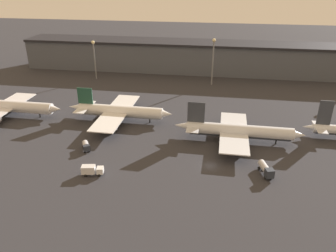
# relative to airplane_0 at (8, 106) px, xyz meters

# --- Properties ---
(ground) EXTENTS (600.00, 600.00, 0.00)m
(ground) POSITION_rel_airplane_0_xyz_m (82.01, -25.75, -3.85)
(ground) COLOR #2D2D33
(terminal_building) EXTENTS (223.28, 20.56, 17.09)m
(terminal_building) POSITION_rel_airplane_0_xyz_m (82.01, 75.49, 4.75)
(terminal_building) COLOR #4C515B
(terminal_building) RESTS_ON ground
(airplane_0) EXTENTS (45.49, 31.41, 14.92)m
(airplane_0) POSITION_rel_airplane_0_xyz_m (0.00, 0.00, 0.00)
(airplane_0) COLOR silver
(airplane_0) RESTS_ON ground
(airplane_1) EXTENTS (41.58, 36.79, 12.52)m
(airplane_1) POSITION_rel_airplane_0_xyz_m (45.74, 2.09, -0.08)
(airplane_1) COLOR white
(airplane_1) RESTS_ON ground
(airplane_2) EXTENTS (43.92, 31.76, 13.32)m
(airplane_2) POSITION_rel_airplane_0_xyz_m (90.60, -8.21, -0.09)
(airplane_2) COLOR silver
(airplane_2) RESTS_ON ground
(service_vehicle_0) EXTENTS (6.39, 3.18, 3.02)m
(service_vehicle_0) POSITION_rel_airplane_0_xyz_m (48.89, -35.92, -2.14)
(service_vehicle_0) COLOR white
(service_vehicle_0) RESTS_ON ground
(service_vehicle_3) EXTENTS (4.05, 7.58, 3.25)m
(service_vehicle_3) POSITION_rel_airplane_0_xyz_m (98.04, -27.80, -2.09)
(service_vehicle_3) COLOR #282D38
(service_vehicle_3) RESTS_ON ground
(service_vehicle_4) EXTENTS (3.98, 4.99, 2.59)m
(service_vehicle_4) POSITION_rel_airplane_0_xyz_m (41.71, -22.35, -2.33)
(service_vehicle_4) COLOR #282D38
(service_vehicle_4) RESTS_ON ground
(lamp_post_0) EXTENTS (1.80, 1.80, 20.40)m
(lamp_post_0) POSITION_rel_airplane_0_xyz_m (17.43, 52.81, 9.48)
(lamp_post_0) COLOR slate
(lamp_post_0) RESTS_ON ground
(lamp_post_1) EXTENTS (1.80, 1.80, 23.33)m
(lamp_post_1) POSITION_rel_airplane_0_xyz_m (79.51, 52.81, 11.12)
(lamp_post_1) COLOR slate
(lamp_post_1) RESTS_ON ground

